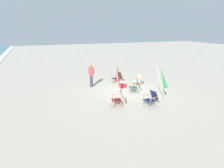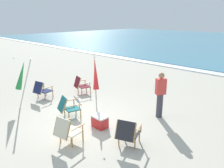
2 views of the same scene
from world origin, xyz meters
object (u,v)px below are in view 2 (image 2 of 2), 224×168
object	(u,v)px
umbrella_furled_green	(22,76)
umbrella_furled_red	(95,75)
beach_chair_front_right	(81,85)
person_near_chairs	(160,95)
beach_chair_back_right	(68,107)
beach_chair_far_center	(67,130)
beach_chair_mid_center	(42,89)
beach_chair_front_left	(128,132)
cooler_box	(100,121)

from	to	relation	value
umbrella_furled_green	umbrella_furled_red	distance (m)	2.79
beach_chair_front_right	umbrella_furled_red	bearing A→B (deg)	-20.51
person_near_chairs	beach_chair_back_right	bearing A→B (deg)	-133.82
beach_chair_far_center	person_near_chairs	distance (m)	3.43
beach_chair_back_right	umbrella_furled_red	world-z (taller)	umbrella_furled_red
beach_chair_mid_center	beach_chair_far_center	distance (m)	3.98
umbrella_furled_red	beach_chair_front_left	bearing A→B (deg)	-23.47
beach_chair_front_right	person_near_chairs	bearing A→B (deg)	5.73
person_near_chairs	beach_chair_far_center	bearing A→B (deg)	-104.42
beach_chair_front_right	beach_chair_front_left	xyz separation A→B (m)	(4.42, -1.81, -0.00)
beach_chair_front_left	umbrella_furled_red	size ratio (longest dim) A/B	0.42
beach_chair_back_right	beach_chair_front_right	world-z (taller)	beach_chair_front_right
beach_chair_mid_center	beach_chair_front_right	size ratio (longest dim) A/B	0.98
umbrella_furled_green	person_near_chairs	bearing A→B (deg)	35.97
beach_chair_far_center	beach_chair_front_right	size ratio (longest dim) A/B	0.99
beach_chair_front_left	beach_chair_mid_center	bearing A→B (deg)	178.03
beach_chair_mid_center	beach_chair_far_center	world-z (taller)	beach_chair_far_center
beach_chair_back_right	beach_chair_front_right	size ratio (longest dim) A/B	1.03
beach_chair_back_right	person_near_chairs	world-z (taller)	person_near_chairs
umbrella_furled_green	umbrella_furled_red	size ratio (longest dim) A/B	0.97
beach_chair_mid_center	umbrella_furled_green	bearing A→B (deg)	-65.22
beach_chair_front_left	umbrella_furled_green	world-z (taller)	umbrella_furled_green
beach_chair_front_left	umbrella_furled_green	size ratio (longest dim) A/B	0.43
beach_chair_back_right	beach_chair_far_center	bearing A→B (deg)	-34.89
beach_chair_mid_center	beach_chair_back_right	distance (m)	2.41
umbrella_furled_red	person_near_chairs	bearing A→B (deg)	26.71
beach_chair_front_right	umbrella_furled_green	bearing A→B (deg)	-93.68
beach_chair_front_left	cooler_box	xyz separation A→B (m)	(-1.35, 0.20, -0.23)
umbrella_furled_green	person_near_chairs	world-z (taller)	umbrella_furled_green
beach_chair_mid_center	beach_chair_front_left	bearing A→B (deg)	-1.97
beach_chair_front_left	cooler_box	size ratio (longest dim) A/B	1.77
umbrella_furled_red	cooler_box	bearing A→B (deg)	-36.77
beach_chair_back_right	beach_chair_far_center	xyz separation A→B (m)	(1.39, -0.97, 0.00)
umbrella_furled_red	person_near_chairs	size ratio (longest dim) A/B	1.28
beach_chair_front_left	umbrella_furled_red	xyz separation A→B (m)	(-2.58, 1.12, 0.94)
beach_chair_back_right	umbrella_furled_green	world-z (taller)	umbrella_furled_green
beach_chair_far_center	beach_chair_front_left	xyz separation A→B (m)	(1.27, 1.09, -0.00)
beach_chair_back_right	person_near_chairs	distance (m)	3.26
beach_chair_back_right	cooler_box	distance (m)	1.36
beach_chair_far_center	beach_chair_front_right	bearing A→B (deg)	137.37
beach_chair_front_right	beach_chair_front_left	size ratio (longest dim) A/B	0.94
beach_chair_mid_center	beach_chair_front_left	size ratio (longest dim) A/B	0.93
beach_chair_mid_center	beach_chair_back_right	size ratio (longest dim) A/B	0.95
umbrella_furled_red	cooler_box	xyz separation A→B (m)	(1.23, -0.92, -1.17)
beach_chair_front_right	cooler_box	distance (m)	3.47
beach_chair_front_left	beach_chair_back_right	bearing A→B (deg)	-177.35
beach_chair_far_center	beach_chair_front_right	world-z (taller)	beach_chair_front_right
person_near_chairs	cooler_box	bearing A→B (deg)	-114.92
umbrella_furled_green	beach_chair_front_left	bearing A→B (deg)	10.08
beach_chair_back_right	beach_chair_front_left	distance (m)	2.66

